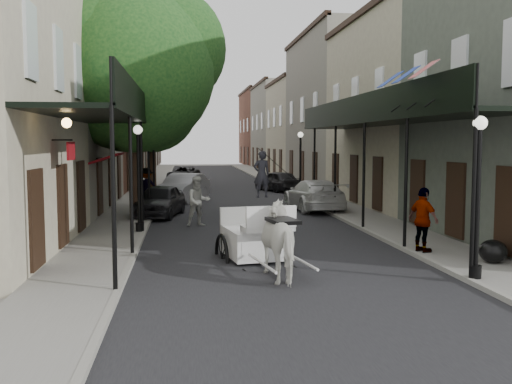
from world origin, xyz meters
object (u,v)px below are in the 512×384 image
object	(u,v)px
lamppost_right_near	(478,195)
carriage	(251,215)
car_right_near	(314,195)
car_right_far	(278,181)
lamppost_left	(139,176)
car_left_mid	(183,188)
lamppost_right_far	(300,163)
horse	(284,241)
pedestrian_walking	(198,201)
pedestrian_sidewalk_right	(423,220)
car_left_near	(160,201)
tree_near	(142,63)
car_left_far	(184,174)
tree_far	(157,103)
pedestrian_sidewalk_left	(146,187)

from	to	relation	value
lamppost_right_near	carriage	distance (m)	6.14
car_right_near	car_right_far	xyz separation A→B (m)	(0.00, 10.65, -0.05)
lamppost_left	car_left_mid	xyz separation A→B (m)	(1.50, 11.06, -1.29)
lamppost_right_far	car_left_mid	world-z (taller)	lamppost_right_far
lamppost_left	car_right_far	world-z (taller)	lamppost_left
horse	pedestrian_walking	bearing A→B (deg)	-87.92
pedestrian_sidewalk_right	car_left_near	bearing A→B (deg)	17.51
tree_near	car_left_far	world-z (taller)	tree_near
tree_near	car_right_far	world-z (taller)	tree_near
tree_near	car_left_near	bearing A→B (deg)	48.17
horse	carriage	bearing A→B (deg)	-90.00
tree_near	lamppost_right_near	world-z (taller)	tree_near
tree_far	lamppost_right_far	size ratio (longest dim) A/B	2.32
tree_far	car_left_mid	xyz separation A→B (m)	(1.65, -7.12, -5.08)
car_left_far	car_right_far	xyz separation A→B (m)	(6.20, -10.55, 0.07)
lamppost_right_far	car_left_near	bearing A→B (deg)	-137.10
pedestrian_walking	car_left_mid	size ratio (longest dim) A/B	0.42
horse	lamppost_right_near	bearing A→B (deg)	157.32
tree_far	pedestrian_walking	world-z (taller)	tree_far
horse	car_left_mid	size ratio (longest dim) A/B	0.47
tree_near	car_left_far	xyz separation A→B (m)	(1.60, 23.35, -5.87)
carriage	car_right_far	world-z (taller)	carriage
lamppost_left	pedestrian_sidewalk_right	size ratio (longest dim) A/B	2.01
lamppost_right_far	horse	bearing A→B (deg)	-102.71
lamppost_right_near	car_left_far	size ratio (longest dim) A/B	0.83
carriage	car_left_mid	distance (m)	15.40
lamppost_left	car_left_near	bearing A→B (deg)	84.11
car_left_far	tree_far	bearing A→B (deg)	-86.33
carriage	car_left_near	world-z (taller)	carriage
carriage	pedestrian_sidewalk_right	world-z (taller)	carriage
tree_near	pedestrian_sidewalk_right	size ratio (longest dim) A/B	5.22
car_left_near	car_left_mid	distance (m)	6.30
lamppost_right_far	pedestrian_sidewalk_right	bearing A→B (deg)	-89.66
carriage	pedestrian_walking	bearing A→B (deg)	93.04
pedestrian_walking	car_left_mid	distance (m)	9.25
lamppost_left	car_left_far	size ratio (longest dim) A/B	0.83
car_left_far	car_left_near	bearing A→B (deg)	-78.88
lamppost_right_near	tree_near	bearing A→B (deg)	124.27
tree_near	horse	world-z (taller)	tree_near
tree_near	lamppost_right_near	size ratio (longest dim) A/B	2.60
horse	car_left_near	world-z (taller)	horse
car_left_near	horse	bearing A→B (deg)	-62.16
pedestrian_sidewalk_left	car_left_mid	distance (m)	3.69
tree_far	lamppost_right_far	world-z (taller)	tree_far
lamppost_left	car_left_far	distance (m)	27.61
pedestrian_walking	car_right_near	world-z (taller)	pedestrian_walking
car_left_near	lamppost_right_near	bearing A→B (deg)	-47.31
lamppost_left	pedestrian_walking	bearing A→B (deg)	41.06
lamppost_right_far	horse	distance (m)	19.51
car_right_far	lamppost_left	bearing A→B (deg)	44.53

